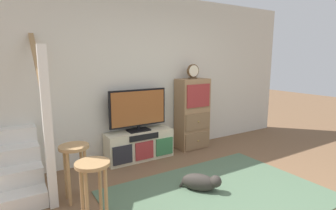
{
  "coord_description": "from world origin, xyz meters",
  "views": [
    {
      "loc": [
        -2.09,
        -1.61,
        1.66
      ],
      "look_at": [
        -0.05,
        1.69,
        0.97
      ],
      "focal_mm": 28.2,
      "sensor_mm": 36.0,
      "label": 1
    }
  ],
  "objects_px": {
    "bar_stool_far": "(75,159)",
    "desk_clock": "(193,72)",
    "side_cabinet": "(192,114)",
    "television": "(138,109)",
    "dog": "(201,182)",
    "bar_stool_near": "(93,178)",
    "media_console": "(139,145)"
  },
  "relations": [
    {
      "from": "bar_stool_far",
      "to": "desk_clock",
      "type": "bearing_deg",
      "value": 18.9
    },
    {
      "from": "side_cabinet",
      "to": "bar_stool_far",
      "type": "bearing_deg",
      "value": -160.85
    },
    {
      "from": "side_cabinet",
      "to": "television",
      "type": "bearing_deg",
      "value": 179.28
    },
    {
      "from": "side_cabinet",
      "to": "bar_stool_far",
      "type": "distance_m",
      "value": 2.42
    },
    {
      "from": "television",
      "to": "side_cabinet",
      "type": "height_order",
      "value": "side_cabinet"
    },
    {
      "from": "side_cabinet",
      "to": "desk_clock",
      "type": "distance_m",
      "value": 0.78
    },
    {
      "from": "dog",
      "to": "bar_stool_far",
      "type": "bearing_deg",
      "value": 156.58
    },
    {
      "from": "bar_stool_far",
      "to": "dog",
      "type": "distance_m",
      "value": 1.56
    },
    {
      "from": "desk_clock",
      "to": "bar_stool_near",
      "type": "height_order",
      "value": "desk_clock"
    },
    {
      "from": "television",
      "to": "bar_stool_far",
      "type": "xyz_separation_m",
      "value": [
        -1.19,
        -0.81,
        -0.34
      ]
    },
    {
      "from": "bar_stool_far",
      "to": "dog",
      "type": "bearing_deg",
      "value": -23.42
    },
    {
      "from": "media_console",
      "to": "bar_stool_near",
      "type": "height_order",
      "value": "bar_stool_near"
    },
    {
      "from": "desk_clock",
      "to": "bar_stool_near",
      "type": "distance_m",
      "value": 2.76
    },
    {
      "from": "desk_clock",
      "to": "bar_stool_far",
      "type": "distance_m",
      "value": 2.57
    },
    {
      "from": "television",
      "to": "bar_stool_far",
      "type": "bearing_deg",
      "value": -145.97
    },
    {
      "from": "media_console",
      "to": "desk_clock",
      "type": "relative_size",
      "value": 4.29
    },
    {
      "from": "media_console",
      "to": "dog",
      "type": "height_order",
      "value": "media_console"
    },
    {
      "from": "television",
      "to": "bar_stool_near",
      "type": "height_order",
      "value": "television"
    },
    {
      "from": "media_console",
      "to": "desk_clock",
      "type": "xyz_separation_m",
      "value": [
        1.08,
        -0.0,
        1.18
      ]
    },
    {
      "from": "television",
      "to": "media_console",
      "type": "bearing_deg",
      "value": -90.0
    },
    {
      "from": "bar_stool_far",
      "to": "dog",
      "type": "relative_size",
      "value": 1.44
    },
    {
      "from": "desk_clock",
      "to": "bar_stool_far",
      "type": "xyz_separation_m",
      "value": [
        -2.27,
        -0.78,
        -0.92
      ]
    },
    {
      "from": "media_console",
      "to": "dog",
      "type": "distance_m",
      "value": 1.4
    },
    {
      "from": "media_console",
      "to": "television",
      "type": "xyz_separation_m",
      "value": [
        -0.0,
        0.02,
        0.6
      ]
    },
    {
      "from": "side_cabinet",
      "to": "bar_stool_near",
      "type": "xyz_separation_m",
      "value": [
        -2.23,
        -1.37,
        -0.15
      ]
    },
    {
      "from": "television",
      "to": "bar_stool_far",
      "type": "relative_size",
      "value": 1.45
    },
    {
      "from": "television",
      "to": "side_cabinet",
      "type": "bearing_deg",
      "value": -0.72
    },
    {
      "from": "desk_clock",
      "to": "television",
      "type": "bearing_deg",
      "value": 178.47
    },
    {
      "from": "dog",
      "to": "side_cabinet",
      "type": "bearing_deg",
      "value": 57.32
    },
    {
      "from": "desk_clock",
      "to": "bar_stool_near",
      "type": "xyz_separation_m",
      "value": [
        -2.22,
        -1.35,
        -0.93
      ]
    },
    {
      "from": "media_console",
      "to": "dog",
      "type": "relative_size",
      "value": 2.38
    },
    {
      "from": "desk_clock",
      "to": "bar_stool_far",
      "type": "bearing_deg",
      "value": -161.1
    }
  ]
}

